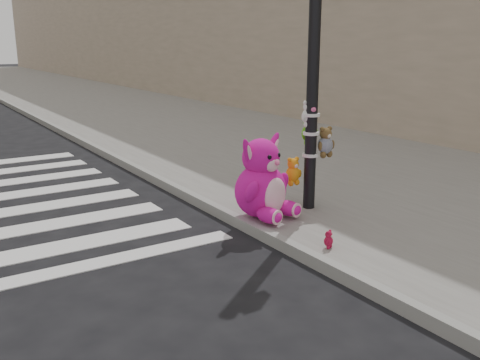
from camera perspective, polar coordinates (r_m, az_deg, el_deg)
ground at (r=4.87m, az=-3.03°, el=-14.92°), size 120.00×120.00×0.00m
sidewalk_near at (r=15.59m, az=-5.40°, el=5.93°), size 7.00×80.00×0.14m
curb_edge at (r=14.36m, az=-17.74°, el=4.56°), size 0.12×80.00×0.15m
signal_pole at (r=7.27m, az=7.74°, el=9.25°), size 0.70×0.50×4.00m
pink_bunny at (r=6.97m, az=2.43°, el=-0.40°), size 0.86×0.95×1.12m
red_teddy at (r=6.10m, az=9.42°, el=-6.26°), size 0.17×0.15×0.21m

